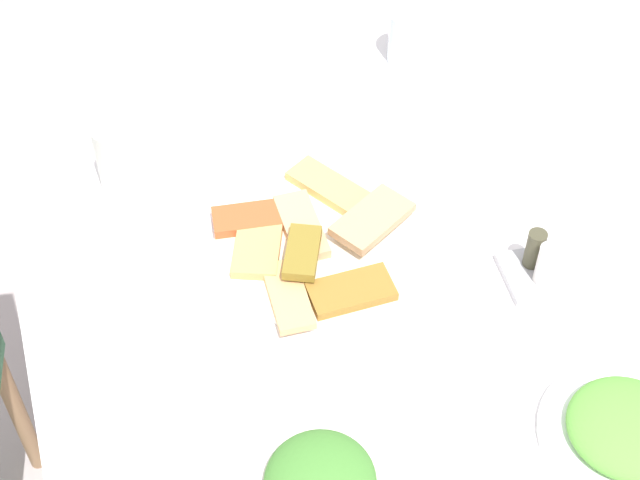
# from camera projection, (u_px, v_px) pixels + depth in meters

# --- Properties ---
(dining_table) EXTENTS (1.17, 0.84, 0.75)m
(dining_table) POSITION_uv_depth(u_px,v_px,m) (323.00, 295.00, 1.43)
(dining_table) COLOR white
(dining_table) RESTS_ON ground_plane
(pide_platter) EXTENTS (0.31, 0.30, 0.04)m
(pide_platter) POSITION_uv_depth(u_px,v_px,m) (313.00, 243.00, 1.37)
(pide_platter) COLOR white
(pide_platter) RESTS_ON dining_table
(salad_plate_rice) EXTENTS (0.21, 0.21, 0.04)m
(salad_plate_rice) POSITION_uv_depth(u_px,v_px,m) (629.00, 430.00, 1.16)
(salad_plate_rice) COLOR white
(salad_plate_rice) RESTS_ON dining_table
(soda_can) EXTENTS (0.09, 0.09, 0.12)m
(soda_can) POSITION_uv_depth(u_px,v_px,m) (119.00, 159.00, 1.41)
(soda_can) COLOR silver
(soda_can) RESTS_ON dining_table
(drinking_glass) EXTENTS (0.07, 0.07, 0.09)m
(drinking_glass) POSITION_uv_depth(u_px,v_px,m) (409.00, 37.00, 1.64)
(drinking_glass) COLOR silver
(drinking_glass) RESTS_ON dining_table
(paper_napkin) EXTENTS (0.16, 0.16, 0.00)m
(paper_napkin) POSITION_uv_depth(u_px,v_px,m) (88.00, 288.00, 1.33)
(paper_napkin) COLOR white
(paper_napkin) RESTS_ON dining_table
(fork) EXTENTS (0.17, 0.03, 0.00)m
(fork) POSITION_uv_depth(u_px,v_px,m) (100.00, 283.00, 1.33)
(fork) COLOR silver
(fork) RESTS_ON paper_napkin
(spoon) EXTENTS (0.16, 0.03, 0.00)m
(spoon) POSITION_uv_depth(u_px,v_px,m) (74.00, 289.00, 1.32)
(spoon) COLOR silver
(spoon) RESTS_ON paper_napkin
(condiment_caddy) EXTENTS (0.10, 0.10, 0.08)m
(condiment_caddy) POSITION_uv_depth(u_px,v_px,m) (538.00, 266.00, 1.32)
(condiment_caddy) COLOR #B2B2B7
(condiment_caddy) RESTS_ON dining_table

